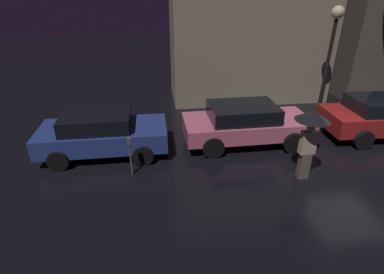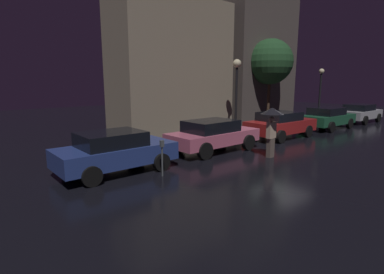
{
  "view_description": "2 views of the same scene",
  "coord_description": "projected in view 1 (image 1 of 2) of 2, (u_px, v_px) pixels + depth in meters",
  "views": [
    {
      "loc": [
        -6.4,
        -7.69,
        4.93
      ],
      "look_at": [
        -5.4,
        0.24,
        0.94
      ],
      "focal_mm": 28.0,
      "sensor_mm": 36.0,
      "label": 1
    },
    {
      "loc": [
        -12.59,
        -8.1,
        3.1
      ],
      "look_at": [
        -5.4,
        0.51,
        1.02
      ],
      "focal_mm": 28.0,
      "sensor_mm": 36.0,
      "label": 2
    }
  ],
  "objects": [
    {
      "name": "ground_plane",
      "position": [
        357.0,
        157.0,
        9.74
      ],
      "size": [
        60.0,
        60.0,
        0.0
      ],
      "primitive_type": "plane",
      "color": "black"
    },
    {
      "name": "building_facade_left",
      "position": [
        251.0,
        14.0,
        13.57
      ],
      "size": [
        7.24,
        3.0,
        7.75
      ],
      "color": "gray",
      "rests_on": "ground"
    },
    {
      "name": "parked_car_blue",
      "position": [
        102.0,
        132.0,
        9.66
      ],
      "size": [
        4.05,
        2.04,
        1.42
      ],
      "rotation": [
        0.0,
        0.0,
        0.01
      ],
      "color": "navy",
      "rests_on": "ground"
    },
    {
      "name": "parked_car_pink",
      "position": [
        246.0,
        123.0,
        10.34
      ],
      "size": [
        4.37,
        2.04,
        1.41
      ],
      "rotation": [
        0.0,
        0.0,
        0.02
      ],
      "color": "#DB6684",
      "rests_on": "ground"
    },
    {
      "name": "parked_car_red",
      "position": [
        384.0,
        116.0,
        10.86
      ],
      "size": [
        4.36,
        2.04,
        1.45
      ],
      "rotation": [
        0.0,
        0.0,
        -0.03
      ],
      "color": "maroon",
      "rests_on": "ground"
    },
    {
      "name": "pedestrian_with_umbrella",
      "position": [
        311.0,
        129.0,
        8.0
      ],
      "size": [
        0.93,
        0.93,
        2.06
      ],
      "rotation": [
        0.0,
        0.0,
        3.17
      ],
      "color": "#66564C",
      "rests_on": "ground"
    },
    {
      "name": "parking_meter",
      "position": [
        130.0,
        152.0,
        8.49
      ],
      "size": [
        0.12,
        0.1,
        1.21
      ],
      "color": "#4C5154",
      "rests_on": "ground"
    },
    {
      "name": "street_lamp_near",
      "position": [
        333.0,
        37.0,
        11.61
      ],
      "size": [
        0.48,
        0.48,
        4.35
      ],
      "color": "black",
      "rests_on": "ground"
    }
  ]
}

